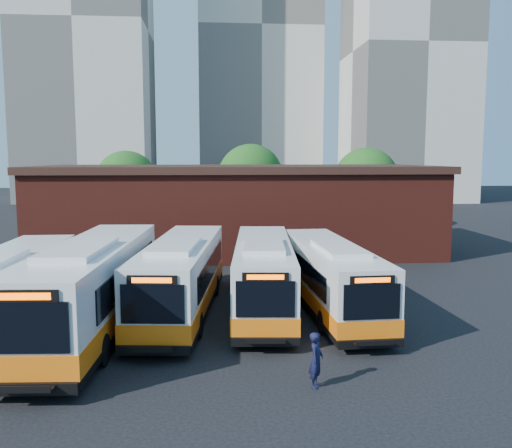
{
  "coord_description": "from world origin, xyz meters",
  "views": [
    {
      "loc": [
        -1.9,
        -20.48,
        6.98
      ],
      "look_at": [
        0.1,
        4.04,
        3.96
      ],
      "focal_mm": 38.0,
      "sensor_mm": 36.0,
      "label": 1
    }
  ],
  "objects": [
    {
      "name": "bus_east",
      "position": [
        3.46,
        3.36,
        1.47
      ],
      "size": [
        2.89,
        11.95,
        3.23
      ],
      "rotation": [
        0.0,
        0.0,
        0.04
      ],
      "color": "silver",
      "rests_on": "ground"
    },
    {
      "name": "bus_farwest",
      "position": [
        -10.13,
        1.22,
        1.52
      ],
      "size": [
        2.69,
        12.3,
        3.34
      ],
      "rotation": [
        0.0,
        0.0,
        -0.01
      ],
      "color": "silver",
      "rests_on": "ground"
    },
    {
      "name": "tree_west",
      "position": [
        -10.0,
        32.0,
        4.64
      ],
      "size": [
        6.0,
        6.0,
        7.65
      ],
      "color": "#382314",
      "rests_on": "ground"
    },
    {
      "name": "tower_center",
      "position": [
        7.0,
        86.0,
        30.34
      ],
      "size": [
        22.0,
        20.0,
        61.2
      ],
      "color": "beige",
      "rests_on": "ground"
    },
    {
      "name": "bus_mideast",
      "position": [
        0.44,
        3.96,
        1.51
      ],
      "size": [
        3.5,
        12.32,
        3.32
      ],
      "rotation": [
        0.0,
        0.0,
        -0.08
      ],
      "color": "silver",
      "rests_on": "ground"
    },
    {
      "name": "transit_worker",
      "position": [
        1.22,
        -4.83,
        0.86
      ],
      "size": [
        0.63,
        0.74,
        1.72
      ],
      "primitive_type": "imported",
      "rotation": [
        0.0,
        0.0,
        1.17
      ],
      "color": "black",
      "rests_on": "ground"
    },
    {
      "name": "bus_midwest",
      "position": [
        -3.3,
        3.56,
        1.56
      ],
      "size": [
        3.88,
        12.75,
        3.43
      ],
      "rotation": [
        0.0,
        0.0,
        -0.11
      ],
      "color": "silver",
      "rests_on": "ground"
    },
    {
      "name": "depot_building",
      "position": [
        0.0,
        20.0,
        3.26
      ],
      "size": [
        28.6,
        12.6,
        6.4
      ],
      "color": "#5E1F16",
      "rests_on": "ground"
    },
    {
      "name": "ground",
      "position": [
        0.0,
        0.0,
        0.0
      ],
      "size": [
        220.0,
        220.0,
        0.0
      ],
      "primitive_type": "plane",
      "color": "black"
    },
    {
      "name": "tree_mid",
      "position": [
        2.0,
        34.0,
        5.08
      ],
      "size": [
        6.56,
        6.56,
        8.36
      ],
      "color": "#382314",
      "rests_on": "ground"
    },
    {
      "name": "tower_left",
      "position": [
        -22.0,
        72.0,
        27.84
      ],
      "size": [
        20.0,
        18.0,
        56.2
      ],
      "color": "beige",
      "rests_on": "ground"
    },
    {
      "name": "tower_right",
      "position": [
        30.0,
        68.0,
        24.34
      ],
      "size": [
        18.0,
        18.0,
        49.2
      ],
      "color": "beige",
      "rests_on": "ground"
    },
    {
      "name": "bus_west",
      "position": [
        -6.72,
        1.22,
        1.71
      ],
      "size": [
        3.66,
        13.93,
        3.76
      ],
      "rotation": [
        0.0,
        0.0,
        -0.06
      ],
      "color": "silver",
      "rests_on": "ground"
    },
    {
      "name": "tree_east",
      "position": [
        13.0,
        31.0,
        4.83
      ],
      "size": [
        6.24,
        6.24,
        7.96
      ],
      "color": "#382314",
      "rests_on": "ground"
    }
  ]
}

